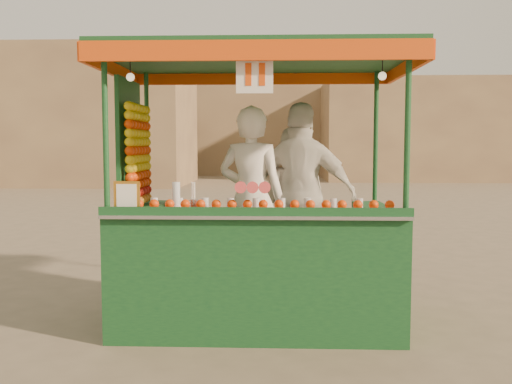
{
  "coord_description": "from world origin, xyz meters",
  "views": [
    {
      "loc": [
        0.1,
        -5.67,
        1.81
      ],
      "look_at": [
        -0.12,
        -0.03,
        1.33
      ],
      "focal_mm": 39.61,
      "sensor_mm": 36.0,
      "label": 1
    }
  ],
  "objects_px": {
    "vendor_right": "(302,195)",
    "juice_cart": "(250,238)",
    "vendor_left": "(251,198)",
    "vendor_middle": "(292,205)"
  },
  "relations": [
    {
      "from": "vendor_right",
      "to": "juice_cart",
      "type": "bearing_deg",
      "value": 40.38
    },
    {
      "from": "vendor_left",
      "to": "vendor_middle",
      "type": "bearing_deg",
      "value": -133.61
    },
    {
      "from": "vendor_middle",
      "to": "vendor_left",
      "type": "bearing_deg",
      "value": 54.98
    },
    {
      "from": "juice_cart",
      "to": "vendor_right",
      "type": "relative_size",
      "value": 1.55
    },
    {
      "from": "vendor_left",
      "to": "vendor_middle",
      "type": "height_order",
      "value": "vendor_left"
    },
    {
      "from": "juice_cart",
      "to": "vendor_right",
      "type": "xyz_separation_m",
      "value": [
        0.53,
        0.25,
        0.4
      ]
    },
    {
      "from": "juice_cart",
      "to": "vendor_left",
      "type": "relative_size",
      "value": 1.59
    },
    {
      "from": "vendor_left",
      "to": "juice_cart",
      "type": "bearing_deg",
      "value": 101.01
    },
    {
      "from": "juice_cart",
      "to": "vendor_right",
      "type": "height_order",
      "value": "juice_cart"
    },
    {
      "from": "juice_cart",
      "to": "vendor_middle",
      "type": "distance_m",
      "value": 0.69
    }
  ]
}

